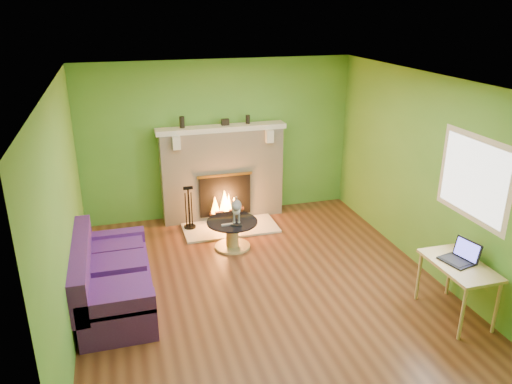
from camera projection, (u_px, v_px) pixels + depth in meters
floor at (262, 285)px, 6.44m from camera, size 5.00×5.00×0.00m
ceiling at (263, 81)px, 5.52m from camera, size 5.00×5.00×0.00m
wall_back at (219, 140)px, 8.23m from camera, size 5.00×0.00×5.00m
wall_front at (358, 304)px, 3.74m from camera, size 5.00×0.00×5.00m
wall_left at (64, 211)px, 5.40m from camera, size 0.00×5.00×5.00m
wall_right at (426, 174)px, 6.56m from camera, size 0.00×5.00×5.00m
window_frame at (474, 178)px, 5.66m from camera, size 0.00×1.20×1.20m
window_pane at (473, 178)px, 5.66m from camera, size 0.00×1.06×1.06m
fireplace at (222, 173)px, 8.25m from camera, size 2.10×0.46×1.58m
hearth at (230, 228)px, 8.06m from camera, size 1.50×0.75×0.03m
mantel at (221, 128)px, 7.96m from camera, size 2.10×0.28×0.08m
sofa at (110, 280)px, 5.96m from camera, size 0.86×1.81×0.81m
coffee_table at (232, 232)px, 7.36m from camera, size 0.75×0.75×0.42m
desk at (459, 270)px, 5.63m from camera, size 0.53×0.91×0.67m
cat at (236, 209)px, 7.30m from camera, size 0.32×0.57×0.34m
remote_silver at (227, 225)px, 7.16m from camera, size 0.17×0.05×0.02m
remote_black at (236, 225)px, 7.14m from camera, size 0.17×0.09×0.02m
laptop at (457, 252)px, 5.59m from camera, size 0.37×0.40×0.26m
fire_tools at (189, 207)px, 7.90m from camera, size 0.19×0.19×0.71m
mantel_vase_left at (182, 122)px, 7.78m from camera, size 0.08×0.08×0.18m
mantel_vase_right at (248, 119)px, 8.06m from camera, size 0.07×0.07×0.14m
mantel_box at (225, 122)px, 7.97m from camera, size 0.12×0.08×0.10m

